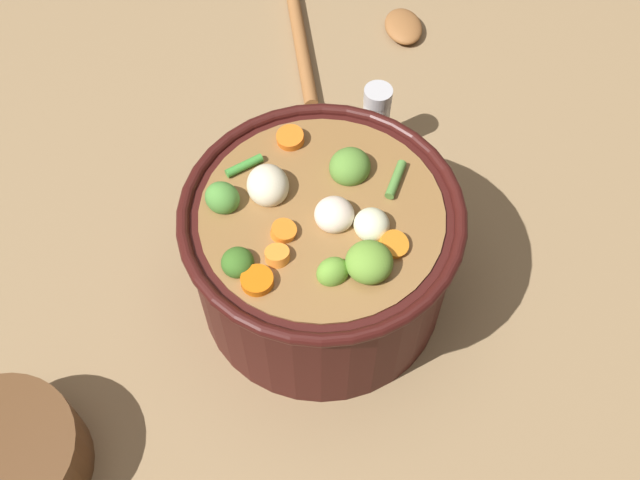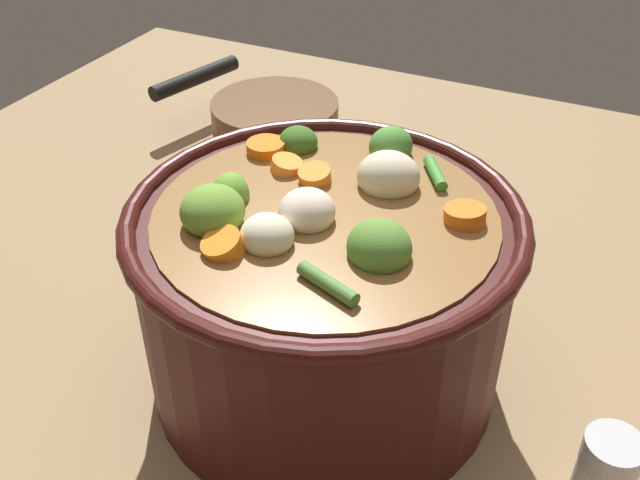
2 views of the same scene
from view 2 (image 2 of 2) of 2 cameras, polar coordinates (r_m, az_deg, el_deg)
ground_plane at (r=0.55m, az=0.33°, el=-10.30°), size 1.10×1.10×0.00m
cooking_pot at (r=0.50m, az=0.35°, el=-4.10°), size 0.26×0.26×0.17m
small_saucepan at (r=0.80m, az=-3.74°, el=8.85°), size 0.22×0.16×0.06m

